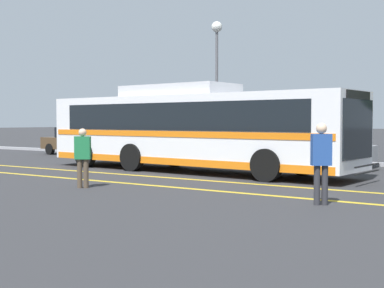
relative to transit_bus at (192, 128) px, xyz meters
The scene contains 11 objects.
ground_plane 1.70m from the transit_bus, 164.71° to the left, with size 220.00×220.00×0.00m, color #2D2D30.
lane_strip_0 2.71m from the transit_bus, 89.47° to the right, with size 0.20×32.19×0.01m, color gold.
lane_strip_1 4.40m from the transit_bus, 89.72° to the right, with size 0.20×32.19×0.01m, color gold.
curb_strip 6.18m from the transit_bus, 89.81° to the left, with size 40.19×0.36×0.15m, color #99999E.
transit_bus is the anchor object (origin of this frame).
parked_car_0 11.33m from the transit_bus, 156.74° to the left, with size 4.34×2.18×1.48m.
parked_car_1 5.80m from the transit_bus, 131.17° to the left, with size 4.72×1.86×1.46m.
parked_car_2 5.41m from the transit_bus, 54.68° to the left, with size 4.30×2.05×1.36m.
pedestrian_0 5.63m from the transit_bus, 88.13° to the right, with size 0.47×0.42×1.62m.
pedestrian_1 8.22m from the transit_bus, 36.06° to the right, with size 0.47×0.43×1.78m.
street_lamp 8.33m from the transit_bus, 114.39° to the left, with size 0.54×0.54×6.76m.
Camera 1 is at (11.35, -16.14, 1.83)m, focal length 50.00 mm.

